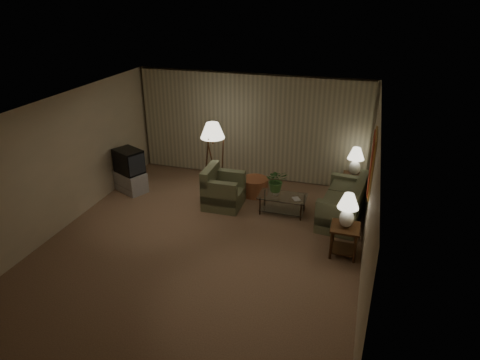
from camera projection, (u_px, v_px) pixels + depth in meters
name	position (u px, v px, depth m)	size (l,w,h in m)	color
ground	(203.00, 243.00, 8.40)	(7.00, 7.00, 0.00)	#9A7555
room_shell	(228.00, 135.00, 8.98)	(6.04, 7.02, 2.72)	#BDB191
sofa	(342.00, 204.00, 9.13)	(1.78, 1.15, 0.71)	#737653
armchair	(224.00, 191.00, 9.70)	(0.90, 0.86, 0.73)	#737653
side_table_near	(345.00, 235.00, 7.89)	(0.53, 0.53, 0.60)	#38230F
side_table_far	(353.00, 182.00, 10.05)	(0.49, 0.41, 0.60)	#38230F
table_lamp_near	(348.00, 208.00, 7.65)	(0.39, 0.39, 0.66)	white
table_lamp_far	(356.00, 159.00, 9.80)	(0.38, 0.38, 0.66)	white
coffee_table	(282.00, 202.00, 9.41)	(1.04, 0.57, 0.41)	silver
tv_cabinet	(131.00, 181.00, 10.45)	(0.89, 0.76, 0.50)	#B1B1B4
crt_tv	(129.00, 161.00, 10.22)	(0.81, 0.72, 0.57)	black
floor_lamp	(213.00, 157.00, 10.11)	(0.57, 0.57, 1.75)	#38230F
ottoman	(255.00, 187.00, 10.28)	(0.63, 0.63, 0.42)	#B3693C
vase	(276.00, 192.00, 9.36)	(0.16, 0.16, 0.16)	white
flowers	(277.00, 178.00, 9.22)	(0.46, 0.40, 0.51)	#417735
book	(293.00, 199.00, 9.20)	(0.15, 0.20, 0.02)	olive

